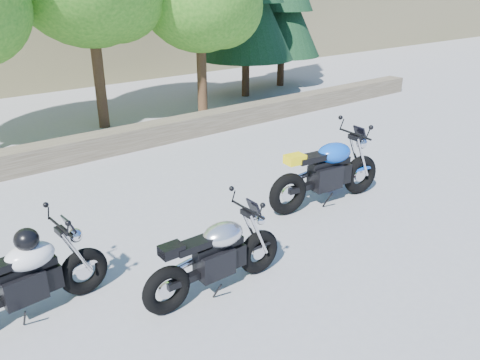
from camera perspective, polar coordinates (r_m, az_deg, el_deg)
name	(u,v)px	position (r m, az deg, el deg)	size (l,w,h in m)	color
ground	(273,253)	(6.77, 4.01, -8.84)	(90.00, 90.00, 0.00)	gray
stone_wall	(109,143)	(10.99, -15.71, 4.40)	(22.00, 0.55, 0.50)	brown
silver_bike	(216,257)	(5.76, -2.89, -9.33)	(1.98, 0.63, 0.99)	black
white_bike	(22,277)	(5.82, -25.05, -10.71)	(1.99, 0.63, 1.10)	black
blue_bike	(327,172)	(8.14, 10.59, 0.94)	(2.35, 0.74, 1.18)	black
backpack	(326,180)	(8.86, 10.47, -0.02)	(0.31, 0.28, 0.36)	black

